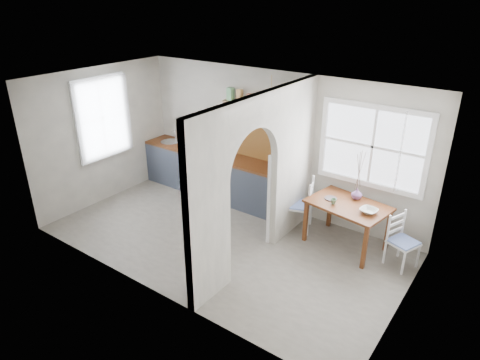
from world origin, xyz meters
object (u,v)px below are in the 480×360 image
Objects in this scene: dining_table at (346,225)px; chair_left at (299,204)px; vase at (357,194)px; chair_right at (404,242)px; kettle at (283,166)px.

chair_left reaches higher than dining_table.
chair_left is 1.02m from vase.
vase is (0.92, 0.22, 0.37)m from chair_left.
vase is (0.03, 0.25, 0.47)m from dining_table.
kettle is at bearing 105.52° from chair_right.
chair_right is at bearing 3.67° from kettle.
dining_table is 0.90m from chair_left.
dining_table is 5.12× the size of kettle.
chair_right is 2.35m from kettle.
chair_left reaches higher than vase.
vase is at bearing 93.07° from dining_table.
kettle is (-2.26, 0.24, 0.60)m from chair_right.
vase is at bearing 94.38° from chair_right.
vase is (-0.89, 0.28, 0.43)m from chair_right.
kettle reaches higher than chair_right.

